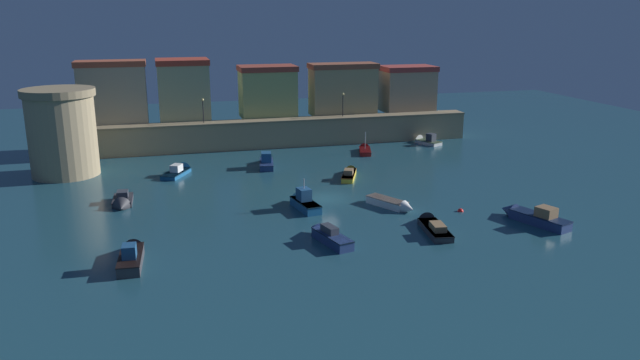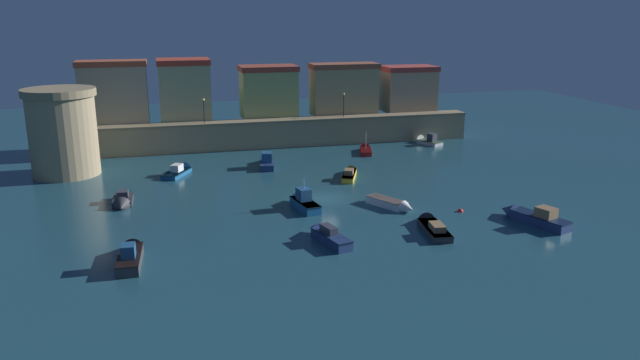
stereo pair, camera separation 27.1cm
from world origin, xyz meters
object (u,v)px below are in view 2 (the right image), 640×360
Objects in this scene: moored_boat_2 at (350,173)px; moored_boat_6 at (431,225)px; moored_boat_9 at (532,216)px; mooring_buoy_0 at (460,212)px; quay_lamp_1 at (344,101)px; moored_boat_4 at (365,150)px; moored_boat_8 at (393,204)px; fortress_tower at (63,132)px; moored_boat_11 at (426,141)px; quay_lamp_0 at (204,106)px; moored_boat_3 at (131,254)px; moored_boat_7 at (267,161)px; moored_boat_5 at (122,202)px; moored_boat_1 at (327,235)px; moored_boat_0 at (181,170)px; moored_boat_10 at (302,201)px.

moored_boat_2 reaches higher than moored_boat_6.
mooring_buoy_0 is at bearing 26.43° from moored_boat_9.
quay_lamp_1 is 35.12m from moored_boat_6.
quay_lamp_1 is 8.10m from moored_boat_4.
moored_boat_8 is (-0.99, 6.05, 0.05)m from moored_boat_6.
fortress_tower is 35.74m from moored_boat_4.
moored_boat_11 is (14.59, 25.50, -0.00)m from moored_boat_8.
quay_lamp_0 is 36.63m from moored_boat_3.
fortress_tower reaches higher than moored_boat_7.
moored_boat_9 is 32.54m from moored_boat_11.
moored_boat_4 reaches higher than moored_boat_8.
fortress_tower is at bearing -151.76° from moored_boat_8.
moored_boat_6 is (31.31, -26.29, -4.46)m from fortress_tower.
moored_boat_5 is 30.97m from mooring_buoy_0.
moored_boat_9 is at bearing -105.41° from moored_boat_1.
moored_boat_8 is at bearing 125.93° from moored_boat_11.
moored_boat_2 is 17.81m from moored_boat_6.
moored_boat_0 is at bearing 79.11° from moored_boat_11.
quay_lamp_0 is at bearing -9.86° from moored_boat_3.
moored_boat_11 is (32.83, 7.83, 0.05)m from moored_boat_0.
moored_boat_4 is (23.29, 5.05, -0.04)m from moored_boat_0.
moored_boat_2 is 23.93m from moored_boat_5.
moored_boat_1 is at bearing 50.65° from moored_boat_5.
quay_lamp_1 is at bearing -34.08° from moored_boat_10.
mooring_buoy_0 is (28.22, 4.34, -0.52)m from moored_boat_3.
moored_boat_3 is 49.36m from moored_boat_11.
moored_boat_10 reaches higher than moored_boat_11.
moored_boat_0 is 1.21× the size of moored_boat_11.
quay_lamp_1 reaches higher than moored_boat_0.
moored_boat_2 is (7.56, 18.20, -0.12)m from moored_boat_1.
moored_boat_3 is 23.72m from moored_boat_8.
moored_boat_2 is at bearing -122.08° from moored_boat_7.
moored_boat_0 is (12.07, -2.57, -4.46)m from fortress_tower.
moored_boat_8 is at bearing -97.67° from quay_lamp_1.
moored_boat_2 is (17.79, -5.97, 0.03)m from moored_boat_0.
moored_boat_1 is 9.03m from moored_boat_6.
moored_boat_9 is (6.17, -35.25, -5.24)m from quay_lamp_1.
moored_boat_7 is 1.14× the size of moored_boat_8.
quay_lamp_0 reaches higher than mooring_buoy_0.
quay_lamp_0 is 21.23m from moored_boat_4.
quay_lamp_0 is at bearing 89.81° from moored_boat_4.
quay_lamp_1 is 0.57× the size of moored_boat_0.
moored_boat_0 is 0.83× the size of moored_boat_9.
moored_boat_4 reaches higher than moored_boat_5.
moored_boat_6 is at bearing 132.40° from moored_boat_11.
moored_boat_4 reaches higher than moored_boat_9.
moored_boat_1 reaches higher than moored_boat_8.
moored_boat_3 reaches higher than moored_boat_8.
moored_boat_10 is at bearing -75.71° from quay_lamp_0.
moored_boat_4 is 0.94× the size of moored_boat_10.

